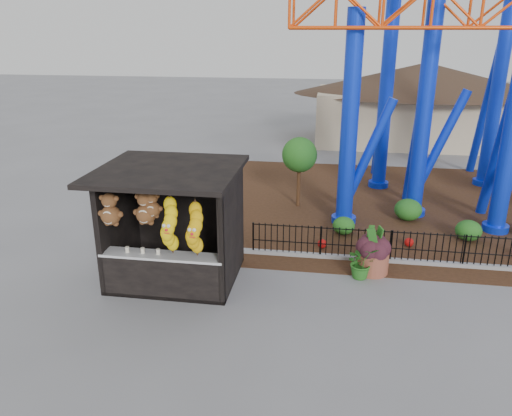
# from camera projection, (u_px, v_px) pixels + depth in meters

# --- Properties ---
(ground) EXTENTS (120.00, 120.00, 0.00)m
(ground) POSITION_uv_depth(u_px,v_px,m) (282.00, 308.00, 12.04)
(ground) COLOR slate
(ground) RESTS_ON ground
(mulch_bed) EXTENTS (18.00, 12.00, 0.02)m
(mulch_bed) POSITION_uv_depth(u_px,v_px,m) (410.00, 207.00, 18.89)
(mulch_bed) COLOR #331E11
(mulch_bed) RESTS_ON ground
(curb) EXTENTS (18.00, 0.18, 0.12)m
(curb) POSITION_uv_depth(u_px,v_px,m) (433.00, 263.00, 14.23)
(curb) COLOR gray
(curb) RESTS_ON ground
(prize_booth) EXTENTS (3.50, 3.40, 3.12)m
(prize_booth) POSITION_uv_depth(u_px,v_px,m) (171.00, 228.00, 12.80)
(prize_booth) COLOR black
(prize_booth) RESTS_ON ground
(picket_fence) EXTENTS (12.20, 0.06, 1.00)m
(picket_fence) POSITION_uv_depth(u_px,v_px,m) (468.00, 251.00, 13.95)
(picket_fence) COLOR black
(picket_fence) RESTS_ON ground
(roller_coaster) EXTENTS (11.00, 6.37, 10.82)m
(roller_coaster) POSITION_uv_depth(u_px,v_px,m) (463.00, 27.00, 16.77)
(roller_coaster) COLOR #0D2EE3
(roller_coaster) RESTS_ON ground
(terracotta_planter) EXTENTS (0.94, 0.94, 0.62)m
(terracotta_planter) POSITION_uv_depth(u_px,v_px,m) (372.00, 262.00, 13.75)
(terracotta_planter) COLOR brown
(terracotta_planter) RESTS_ON ground
(planter_foliage) EXTENTS (0.70, 0.70, 0.64)m
(planter_foliage) POSITION_uv_depth(u_px,v_px,m) (374.00, 241.00, 13.54)
(planter_foliage) COLOR #33141D
(planter_foliage) RESTS_ON terracotta_planter
(potted_plant) EXTENTS (1.03, 0.97, 0.91)m
(potted_plant) POSITION_uv_depth(u_px,v_px,m) (362.00, 262.00, 13.41)
(potted_plant) COLOR #1C5B1A
(potted_plant) RESTS_ON ground
(landscaping) EXTENTS (8.87, 3.51, 0.76)m
(landscaping) POSITION_uv_depth(u_px,v_px,m) (445.00, 222.00, 16.52)
(landscaping) COLOR #20591A
(landscaping) RESTS_ON mulch_bed
(pavilion) EXTENTS (15.00, 15.00, 4.80)m
(pavilion) POSITION_uv_depth(u_px,v_px,m) (424.00, 90.00, 28.73)
(pavilion) COLOR #BFAD8C
(pavilion) RESTS_ON ground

